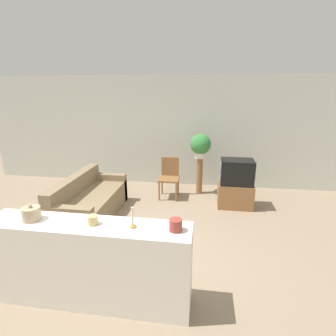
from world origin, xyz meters
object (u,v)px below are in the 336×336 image
at_px(decorative_bowl, 31,214).
at_px(television, 236,172).
at_px(couch, 90,203).
at_px(potted_plant, 201,145).
at_px(wooden_chair, 169,175).

bearing_deg(decorative_bowl, television, 49.05).
xyz_separation_m(couch, potted_plant, (2.03, 1.53, 0.87)).
relative_size(television, wooden_chair, 0.74).
distance_m(couch, decorative_bowl, 2.14).
bearing_deg(potted_plant, television, -40.09).
relative_size(wooden_chair, decorative_bowl, 4.53).
bearing_deg(decorative_bowl, wooden_chair, 71.62).
xyz_separation_m(wooden_chair, potted_plant, (0.67, 0.30, 0.66)).
xyz_separation_m(couch, wooden_chair, (1.36, 1.23, 0.21)).
height_order(couch, television, television).
height_order(couch, wooden_chair, wooden_chair).
distance_m(wooden_chair, decorative_bowl, 3.43).
bearing_deg(potted_plant, wooden_chair, -155.93).
distance_m(wooden_chair, potted_plant, 0.99).
relative_size(wooden_chair, potted_plant, 1.62).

